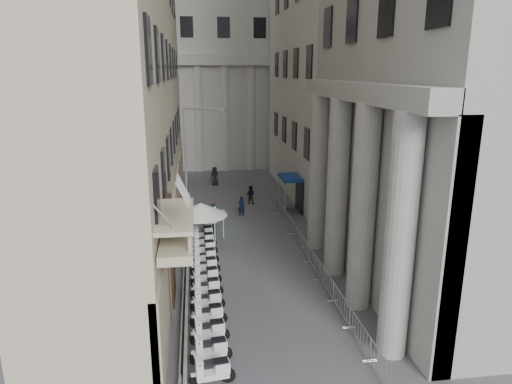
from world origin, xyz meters
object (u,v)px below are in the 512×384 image
(scooter_0, at_px, (213,384))
(info_kiosk, at_px, (212,217))
(pedestrian_a, at_px, (241,206))
(pedestrian_b, at_px, (250,195))
(security_tent, at_px, (196,208))
(street_lamp, at_px, (191,163))

(scooter_0, xyz_separation_m, info_kiosk, (0.69, 17.26, 0.98))
(info_kiosk, bearing_deg, pedestrian_a, 75.48)
(pedestrian_a, xyz_separation_m, pedestrian_b, (1.16, 3.37, 0.01))
(scooter_0, distance_m, security_tent, 15.27)
(security_tent, distance_m, street_lamp, 3.12)
(street_lamp, relative_size, pedestrian_b, 5.58)
(scooter_0, xyz_separation_m, street_lamp, (-0.66, 15.00, 5.50))
(scooter_0, bearing_deg, pedestrian_b, -18.01)
(pedestrian_b, bearing_deg, pedestrian_a, 92.98)
(security_tent, distance_m, info_kiosk, 2.83)
(pedestrian_a, bearing_deg, security_tent, 46.04)
(scooter_0, relative_size, security_tent, 0.43)
(scooter_0, xyz_separation_m, pedestrian_a, (3.17, 20.40, 0.81))
(security_tent, height_order, pedestrian_a, security_tent)
(info_kiosk, relative_size, pedestrian_b, 1.18)
(pedestrian_a, height_order, pedestrian_b, pedestrian_b)
(scooter_0, bearing_deg, security_tent, -6.09)
(street_lamp, distance_m, pedestrian_a, 8.11)
(info_kiosk, xyz_separation_m, pedestrian_b, (3.64, 6.51, -0.16))
(scooter_0, height_order, security_tent, security_tent)
(security_tent, xyz_separation_m, info_kiosk, (1.11, 2.18, -1.41))
(scooter_0, distance_m, info_kiosk, 17.30)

